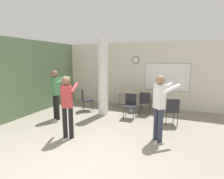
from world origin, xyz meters
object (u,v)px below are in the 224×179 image
object	(u,v)px
chair_near_pillar	(86,98)
person_playing_front	(67,102)
chair_table_front	(130,104)
chair_table_right	(145,101)
chair_mid_room	(171,109)
person_playing_side	(160,103)
folding_table	(136,93)
bottle_on_table	(130,89)
person_watching_back	(56,91)

from	to	relation	value
chair_near_pillar	person_playing_front	bearing A→B (deg)	-70.00
chair_table_front	chair_table_right	size ratio (longest dim) A/B	1.00
chair_mid_room	person_playing_side	xyz separation A→B (m)	(-0.21, -1.28, 0.49)
folding_table	person_playing_front	distance (m)	3.57
chair_mid_room	person_playing_side	world-z (taller)	person_playing_side
chair_table_right	person_playing_side	bearing A→B (deg)	-69.31
chair_table_front	person_playing_front	bearing A→B (deg)	-116.10
bottle_on_table	person_watching_back	xyz separation A→B (m)	(-1.91, -2.44, 0.18)
chair_table_right	bottle_on_table	bearing A→B (deg)	139.52
chair_table_front	chair_near_pillar	size ratio (longest dim) A/B	1.00
chair_mid_room	person_watching_back	distance (m)	3.89
chair_table_front	chair_near_pillar	bearing A→B (deg)	174.83
chair_table_right	person_playing_front	world-z (taller)	person_playing_front
chair_table_front	person_playing_front	xyz separation A→B (m)	(-1.06, -2.16, 0.46)
chair_table_front	chair_mid_room	bearing A→B (deg)	-5.79
chair_table_front	person_playing_front	distance (m)	2.45
chair_table_right	person_watching_back	distance (m)	3.28
bottle_on_table	person_playing_side	bearing A→B (deg)	-59.77
chair_table_right	chair_near_pillar	world-z (taller)	same
chair_mid_room	chair_near_pillar	world-z (taller)	same
chair_table_front	chair_near_pillar	distance (m)	1.92
chair_mid_room	bottle_on_table	bearing A→B (deg)	140.66
chair_near_pillar	person_playing_side	xyz separation A→B (m)	(3.11, -1.59, 0.49)
chair_table_front	chair_table_right	bearing A→B (deg)	56.78
folding_table	person_watching_back	size ratio (longest dim) A/B	1.10
chair_table_right	chair_near_pillar	xyz separation A→B (m)	(-2.33, -0.47, 0.00)
folding_table	chair_near_pillar	bearing A→B (deg)	-149.03
chair_near_pillar	person_playing_front	world-z (taller)	person_playing_front
person_playing_front	chair_table_right	bearing A→B (deg)	62.18
chair_table_front	person_watching_back	distance (m)	2.62
chair_table_front	person_watching_back	bearing A→B (deg)	-155.00
chair_near_pillar	person_playing_front	distance (m)	2.53
chair_near_pillar	folding_table	bearing A→B (deg)	30.97
folding_table	person_watching_back	world-z (taller)	person_watching_back
person_watching_back	person_playing_side	world-z (taller)	person_watching_back
folding_table	chair_near_pillar	world-z (taller)	chair_near_pillar
chair_table_front	chair_near_pillar	xyz separation A→B (m)	(-1.91, 0.17, 0.00)
folding_table	bottle_on_table	size ratio (longest dim) A/B	7.80
bottle_on_table	chair_mid_room	bearing A→B (deg)	-39.34
person_watching_back	person_playing_side	distance (m)	3.54
bottle_on_table	chair_near_pillar	bearing A→B (deg)	-141.52
folding_table	chair_table_right	xyz separation A→B (m)	(0.52, -0.62, -0.18)
chair_table_right	person_playing_side	xyz separation A→B (m)	(0.78, -2.06, 0.49)
person_playing_front	person_playing_side	size ratio (longest dim) A/B	0.97
chair_table_front	chair_mid_room	distance (m)	1.42
bottle_on_table	person_playing_front	size ratio (longest dim) A/B	0.15
chair_near_pillar	person_playing_side	bearing A→B (deg)	-27.16
chair_near_pillar	bottle_on_table	bearing A→B (deg)	38.48
chair_mid_room	person_watching_back	world-z (taller)	person_watching_back
bottle_on_table	chair_table_right	distance (m)	1.15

